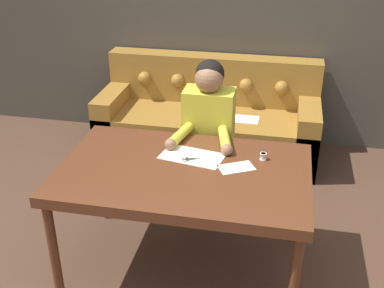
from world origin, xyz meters
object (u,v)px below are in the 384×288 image
at_px(dining_table, 184,178).
at_px(couch, 209,121).
at_px(scissors, 192,159).
at_px(thread_spool, 263,156).
at_px(person, 208,142).

bearing_deg(dining_table, couch, 94.26).
relative_size(scissors, thread_spool, 4.53).
bearing_deg(person, couch, 99.23).
xyz_separation_m(dining_table, scissors, (0.03, 0.12, 0.07)).
distance_m(dining_table, thread_spool, 0.53).
bearing_deg(person, dining_table, -94.14).
distance_m(couch, scissors, 1.65).
height_order(person, scissors, person).
xyz_separation_m(scissors, thread_spool, (0.45, 0.09, 0.02)).
relative_size(dining_table, couch, 0.75).
relative_size(couch, person, 1.63).
height_order(couch, person, person).
bearing_deg(dining_table, scissors, 77.50).
bearing_deg(dining_table, person, 85.86).
relative_size(person, scissors, 6.21).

